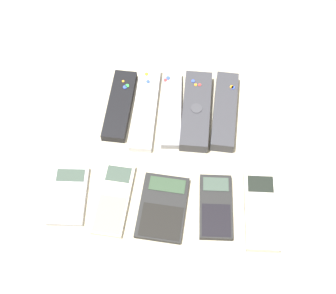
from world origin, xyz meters
TOP-DOWN VIEW (x-y plane):
  - ground_plane at (0.00, 0.00)m, footprint 3.00×3.00m
  - remote_0 at (-0.11, 0.12)m, footprint 0.06×0.18m
  - remote_1 at (-0.06, 0.12)m, footprint 0.05×0.21m
  - remote_2 at (-0.00, 0.13)m, footprint 0.05×0.19m
  - remote_3 at (0.05, 0.12)m, footprint 0.06×0.19m
  - remote_4 at (0.12, 0.13)m, footprint 0.06×0.19m
  - calculator_0 at (-0.19, -0.10)m, footprint 0.08×0.13m
  - calculator_1 at (-0.10, -0.09)m, footprint 0.07×0.16m
  - calculator_2 at (0.00, -0.10)m, footprint 0.10×0.14m
  - calculator_3 at (0.10, -0.10)m, footprint 0.07×0.13m
  - calculator_4 at (0.19, -0.10)m, footprint 0.07×0.16m

SIDE VIEW (x-z plane):
  - ground_plane at x=0.00m, z-range 0.00..0.00m
  - calculator_2 at x=0.00m, z-range 0.00..0.01m
  - calculator_0 at x=-0.19m, z-range 0.00..0.01m
  - calculator_1 at x=-0.10m, z-range 0.00..0.01m
  - calculator_3 at x=0.10m, z-range 0.00..0.02m
  - remote_2 at x=0.00m, z-range 0.00..0.02m
  - remote_1 at x=-0.06m, z-range 0.00..0.02m
  - calculator_4 at x=0.19m, z-range 0.00..0.02m
  - remote_0 at x=-0.11m, z-range 0.00..0.02m
  - remote_4 at x=0.12m, z-range 0.00..0.03m
  - remote_3 at x=0.05m, z-range 0.00..0.03m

